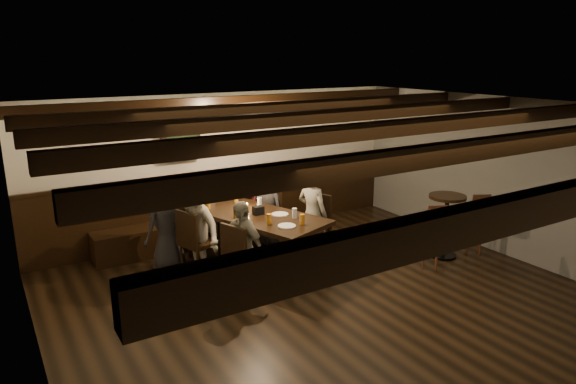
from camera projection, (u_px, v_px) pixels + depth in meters
room at (245, 191)px, 7.45m from camera, size 7.00×7.00×7.00m
dining_table at (256, 218)px, 7.35m from camera, size 1.59×2.32×0.80m
chair_left_near at (198, 254)px, 7.20m from camera, size 0.55×0.55×0.94m
chair_left_far at (244, 270)px, 6.65m from camera, size 0.55×0.55×0.94m
chair_right_near at (266, 229)px, 8.28m from camera, size 0.52×0.52×0.90m
chair_right_far at (311, 240)px, 7.72m from camera, size 0.57×0.57×0.99m
person_bench_left at (166, 225)px, 7.25m from camera, size 0.75×0.61×1.32m
person_bench_centre at (207, 213)px, 8.03m from camera, size 0.51×0.41×1.20m
person_bench_right at (253, 202)px, 8.61m from camera, size 0.69×0.61×1.19m
person_left_near at (195, 226)px, 7.07m from camera, size 0.80×1.04×1.42m
person_left_far at (242, 247)px, 6.54m from camera, size 0.52×0.78×1.24m
person_right_near at (267, 208)px, 8.21m from camera, size 0.57×0.70×1.23m
person_right_far at (312, 214)px, 7.64m from camera, size 0.48×0.59×1.39m
pint_a at (208, 204)px, 7.53m from camera, size 0.07×0.07×0.14m
pint_b at (236, 198)px, 7.90m from camera, size 0.07×0.07×0.14m
pint_c at (236, 213)px, 7.15m from camera, size 0.07×0.07×0.14m
pint_d at (260, 202)px, 7.66m from camera, size 0.07×0.07×0.14m
pint_e at (269, 219)px, 6.87m from camera, size 0.07×0.07×0.14m
pint_f at (295, 213)px, 7.12m from camera, size 0.07×0.07×0.14m
pint_g at (302, 219)px, 6.86m from camera, size 0.07×0.07×0.14m
plate_near at (287, 226)px, 6.79m from camera, size 0.24×0.24×0.01m
plate_far at (280, 214)px, 7.28m from camera, size 0.24×0.24×0.01m
condiment_caddy at (258, 210)px, 7.28m from camera, size 0.15×0.10×0.12m
candle at (247, 206)px, 7.60m from camera, size 0.05×0.05×0.05m
high_top_table at (446, 217)px, 7.71m from camera, size 0.55×0.55×0.97m
bar_stool_left at (431, 244)px, 7.36m from camera, size 0.35×0.36×0.99m
bar_stool_right at (475, 231)px, 7.90m from camera, size 0.35×0.36×0.99m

